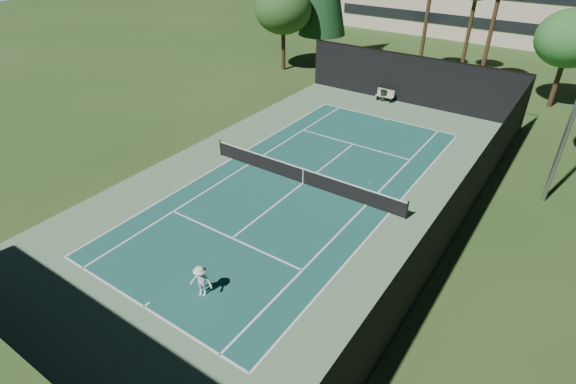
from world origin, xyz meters
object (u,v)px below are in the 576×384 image
at_px(tennis_net, 303,175).
at_px(tennis_ball_a, 113,260).
at_px(tennis_ball_c, 370,183).
at_px(park_bench, 385,95).
at_px(trash_bin, 383,95).
at_px(player, 201,281).
at_px(tennis_ball_b, 345,157).
at_px(tennis_ball_d, 287,152).

height_order(tennis_net, tennis_ball_a, tennis_net).
relative_size(tennis_ball_c, park_bench, 0.05).
relative_size(tennis_net, trash_bin, 13.65).
bearing_deg(tennis_ball_c, park_bench, 110.79).
distance_m(player, tennis_ball_a, 5.03).
relative_size(player, tennis_ball_b, 20.98).
bearing_deg(tennis_net, park_bench, 96.33).
bearing_deg(trash_bin, tennis_ball_a, -93.43).
relative_size(tennis_net, tennis_ball_c, 167.48).
bearing_deg(trash_bin, tennis_ball_b, -77.97).
height_order(tennis_net, tennis_ball_b, tennis_net).
bearing_deg(tennis_ball_b, player, -86.04).
distance_m(tennis_net, player, 10.12).
distance_m(park_bench, trash_bin, 0.17).
height_order(tennis_ball_b, park_bench, park_bench).
height_order(tennis_net, player, player).
relative_size(tennis_ball_a, trash_bin, 0.06).
xyz_separation_m(tennis_ball_c, tennis_ball_d, (-6.38, 0.58, -0.01)).
relative_size(player, park_bench, 1.01).
bearing_deg(park_bench, player, -82.84).
relative_size(tennis_ball_b, trash_bin, 0.08).
distance_m(tennis_ball_d, park_bench, 12.64).
xyz_separation_m(tennis_net, player, (1.48, -10.01, 0.20)).
xyz_separation_m(tennis_ball_a, tennis_ball_b, (3.92, 15.13, 0.01)).
bearing_deg(park_bench, tennis_ball_c, -69.21).
bearing_deg(tennis_ball_d, trash_bin, 84.39).
height_order(tennis_ball_c, trash_bin, trash_bin).
bearing_deg(tennis_ball_c, trash_bin, 111.35).
distance_m(tennis_ball_b, trash_bin, 11.30).
height_order(tennis_ball_b, tennis_ball_d, tennis_ball_b).
bearing_deg(player, park_bench, 76.26).
relative_size(tennis_ball_c, trash_bin, 0.08).
xyz_separation_m(park_bench, trash_bin, (-0.16, 0.02, -0.07)).
height_order(tennis_net, tennis_ball_d, tennis_net).
bearing_deg(trash_bin, tennis_ball_c, -68.65).
bearing_deg(tennis_ball_a, trash_bin, 86.57).
height_order(player, tennis_ball_b, player).
xyz_separation_m(tennis_ball_b, tennis_ball_d, (-3.59, -1.53, -0.00)).
bearing_deg(tennis_ball_b, tennis_ball_c, -37.09).
bearing_deg(tennis_net, player, -81.56).
bearing_deg(tennis_ball_d, park_bench, 83.68).
bearing_deg(park_bench, tennis_ball_b, -78.72).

